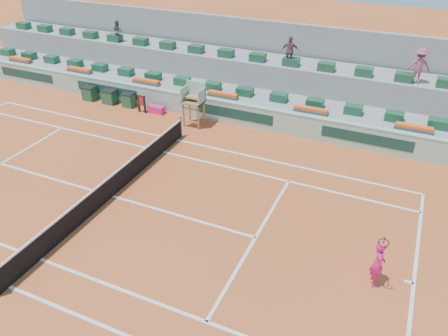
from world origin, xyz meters
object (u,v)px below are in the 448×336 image
at_px(umpire_chair, 194,98).
at_px(tennis_player, 378,263).
at_px(player_bag, 156,109).
at_px(drink_cooler_a, 129,100).

bearing_deg(umpire_chair, tennis_player, -36.83).
xyz_separation_m(player_bag, umpire_chair, (2.75, -0.44, 1.33)).
bearing_deg(player_bag, tennis_player, -32.14).
relative_size(player_bag, drink_cooler_a, 1.15).
height_order(umpire_chair, tennis_player, umpire_chair).
bearing_deg(umpire_chair, player_bag, 170.91).
distance_m(umpire_chair, drink_cooler_a, 4.87).
xyz_separation_m(player_bag, tennis_player, (13.42, -8.43, 0.65)).
height_order(umpire_chair, drink_cooler_a, umpire_chair).
distance_m(player_bag, umpire_chair, 3.09).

